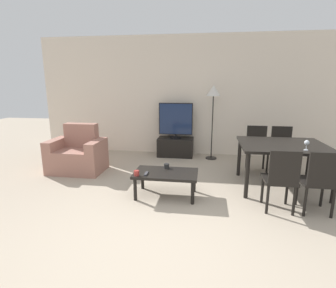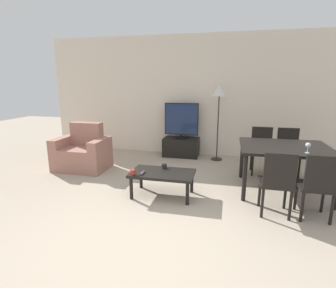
% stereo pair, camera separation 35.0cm
% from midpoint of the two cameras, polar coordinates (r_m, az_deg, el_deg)
% --- Properties ---
extents(ground_plane, '(18.00, 18.00, 0.00)m').
position_cam_midpoint_polar(ground_plane, '(2.95, -2.84, -20.95)').
color(ground_plane, tan).
extents(wall_back, '(6.88, 0.06, 2.70)m').
position_cam_midpoint_polar(wall_back, '(6.13, 6.79, 10.28)').
color(wall_back, beige).
rests_on(wall_back, ground_plane).
extents(armchair, '(0.99, 0.68, 0.89)m').
position_cam_midpoint_polar(armchair, '(5.32, -16.32, -1.91)').
color(armchair, '#9E6B5B').
rests_on(armchair, ground_plane).
extents(tv_stand, '(0.80, 0.46, 0.42)m').
position_cam_midpoint_polar(tv_stand, '(6.03, 4.54, -0.69)').
color(tv_stand, black).
rests_on(tv_stand, ground_plane).
extents(tv, '(0.76, 0.27, 0.80)m').
position_cam_midpoint_polar(tv, '(5.91, 4.64, 5.09)').
color(tv, black).
rests_on(tv, tv_stand).
extents(coffee_table, '(0.93, 0.55, 0.37)m').
position_cam_midpoint_polar(coffee_table, '(3.89, 1.36, -6.81)').
color(coffee_table, black).
rests_on(coffee_table, ground_plane).
extents(dining_table, '(1.30, 1.10, 0.72)m').
position_cam_midpoint_polar(dining_table, '(4.40, 26.19, -1.37)').
color(dining_table, black).
rests_on(dining_table, ground_plane).
extents(dining_chair_near, '(0.40, 0.40, 0.85)m').
position_cam_midpoint_polar(dining_chair_near, '(3.60, 25.30, -7.26)').
color(dining_chair_near, black).
rests_on(dining_chair_near, ground_plane).
extents(dining_chair_far, '(0.40, 0.40, 0.85)m').
position_cam_midpoint_polar(dining_chair_far, '(5.31, 26.40, -1.06)').
color(dining_chair_far, black).
rests_on(dining_chair_far, ground_plane).
extents(dining_chair_near_right, '(0.40, 0.40, 0.85)m').
position_cam_midpoint_polar(dining_chair_near_right, '(3.73, 32.19, -7.38)').
color(dining_chair_near_right, black).
rests_on(dining_chair_near_right, ground_plane).
extents(dining_chair_far_left, '(0.40, 0.40, 0.85)m').
position_cam_midpoint_polar(dining_chair_far_left, '(5.22, 21.54, -0.82)').
color(dining_chair_far_left, black).
rests_on(dining_chair_far_left, ground_plane).
extents(floor_lamp, '(0.31, 0.31, 1.61)m').
position_cam_midpoint_polar(floor_lamp, '(5.68, 12.85, 10.12)').
color(floor_lamp, black).
rests_on(floor_lamp, ground_plane).
extents(remote_primary, '(0.04, 0.15, 0.02)m').
position_cam_midpoint_polar(remote_primary, '(3.81, -2.98, -6.34)').
color(remote_primary, '#38383D').
rests_on(remote_primary, coffee_table).
extents(cup_white_near, '(0.08, 0.08, 0.07)m').
position_cam_midpoint_polar(cup_white_near, '(4.03, 1.65, -4.83)').
color(cup_white_near, black).
rests_on(cup_white_near, coffee_table).
extents(cup_colored_far, '(0.08, 0.08, 0.08)m').
position_cam_midpoint_polar(cup_colored_far, '(3.77, -5.09, -6.15)').
color(cup_colored_far, maroon).
rests_on(cup_colored_far, coffee_table).
extents(wine_glass_left, '(0.07, 0.07, 0.15)m').
position_cam_midpoint_polar(wine_glass_left, '(4.08, 30.41, -0.37)').
color(wine_glass_left, silver).
rests_on(wine_glass_left, dining_table).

